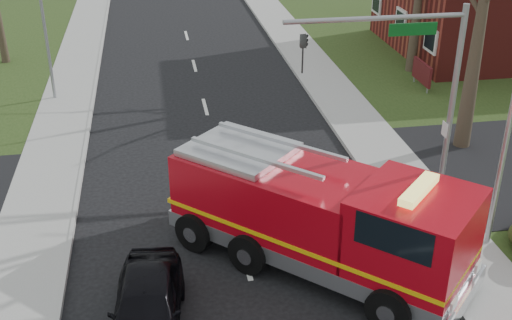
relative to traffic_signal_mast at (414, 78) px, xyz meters
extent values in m
plane|color=black|center=(-5.21, -1.50, -4.71)|extent=(120.00, 120.00, 0.00)
cube|color=#989892|center=(0.99, -1.50, -4.63)|extent=(2.40, 80.00, 0.15)
cube|color=#989892|center=(-11.41, -1.50, -4.63)|extent=(2.40, 80.00, 0.15)
cube|color=silver|center=(6.24, 16.50, -2.71)|extent=(0.12, 1.40, 1.20)
cube|color=#4F1216|center=(5.29, 11.00, -3.81)|extent=(0.12, 2.00, 1.00)
cylinder|color=gray|center=(5.29, 10.20, -4.26)|extent=(0.08, 0.08, 0.90)
cylinder|color=gray|center=(5.29, 11.80, -4.26)|extent=(0.08, 0.08, 0.90)
cylinder|color=gray|center=(1.29, 0.00, -1.31)|extent=(0.18, 0.18, 6.80)
cylinder|color=gray|center=(-1.31, 0.00, 1.79)|extent=(5.20, 0.14, 0.14)
cube|color=#0C591E|center=(-0.21, 0.00, 1.44)|extent=(1.40, 0.06, 0.35)
imported|color=black|center=(-3.31, 0.00, 1.44)|extent=(0.22, 0.18, 1.10)
cylinder|color=#B7BABF|center=(1.99, -2.00, -0.51)|extent=(0.16, 0.16, 8.40)
cylinder|color=gray|center=(-12.01, 12.50, -1.21)|extent=(0.14, 0.14, 7.00)
cube|color=#AA0713|center=(-4.23, -1.04, -3.04)|extent=(5.97, 5.91, 2.26)
cube|color=#AA0713|center=(-1.29, -3.89, -2.88)|extent=(3.96, 3.96, 2.58)
cube|color=#B7BABF|center=(-3.30, -1.94, -3.95)|extent=(7.99, 7.87, 0.48)
cube|color=#E5B20C|center=(-3.30, -1.94, -3.36)|extent=(8.00, 7.88, 0.13)
cube|color=black|center=(-0.44, -4.72, -2.07)|extent=(1.82, 1.87, 0.92)
cube|color=#E5D866|center=(-1.29, -3.89, -1.42)|extent=(1.47, 1.50, 0.19)
cylinder|color=black|center=(-2.19, -4.97, -4.12)|extent=(1.11, 1.10, 1.18)
cylinder|color=black|center=(-0.24, -2.96, -4.12)|extent=(1.11, 1.10, 1.18)
cylinder|color=black|center=(-6.59, -0.70, -4.12)|extent=(1.11, 1.10, 1.18)
cylinder|color=black|center=(-4.64, 1.31, -4.12)|extent=(1.11, 1.10, 1.18)
imported|color=black|center=(-8.01, -4.01, -3.98)|extent=(2.14, 4.41, 1.45)
camera|label=1|loc=(-7.45, -16.60, 6.17)|focal=45.00mm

